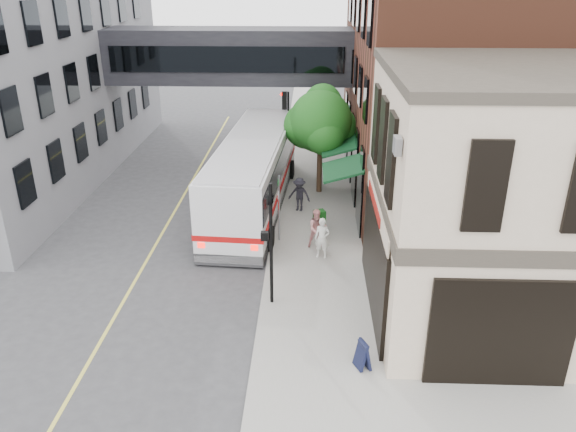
# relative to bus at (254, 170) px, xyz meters

# --- Properties ---
(ground) EXTENTS (120.00, 120.00, 0.00)m
(ground) POSITION_rel_bus_xyz_m (1.08, -11.04, -1.95)
(ground) COLOR #38383A
(ground) RESTS_ON ground
(sidewalk_main) EXTENTS (4.00, 60.00, 0.15)m
(sidewalk_main) POSITION_rel_bus_xyz_m (3.08, 2.96, -1.88)
(sidewalk_main) COLOR gray
(sidewalk_main) RESTS_ON ground
(corner_building) EXTENTS (10.19, 8.12, 8.45)m
(corner_building) POSITION_rel_bus_xyz_m (10.06, -9.04, 2.26)
(corner_building) COLOR beige
(corner_building) RESTS_ON ground
(brick_building) EXTENTS (13.76, 18.00, 14.00)m
(brick_building) POSITION_rel_bus_xyz_m (11.06, 3.95, 5.03)
(brick_building) COLOR #55291A
(brick_building) RESTS_ON ground
(skyway_bridge) EXTENTS (14.00, 3.18, 3.00)m
(skyway_bridge) POSITION_rel_bus_xyz_m (-1.92, 6.96, 4.55)
(skyway_bridge) COLOR black
(skyway_bridge) RESTS_ON ground
(traffic_signal_near) EXTENTS (0.44, 0.22, 4.60)m
(traffic_signal_near) POSITION_rel_bus_xyz_m (1.45, -9.04, 1.03)
(traffic_signal_near) COLOR black
(traffic_signal_near) RESTS_ON sidewalk_main
(traffic_signal_far) EXTENTS (0.53, 0.28, 4.50)m
(traffic_signal_far) POSITION_rel_bus_xyz_m (1.34, 5.96, 1.38)
(traffic_signal_far) COLOR black
(traffic_signal_far) RESTS_ON sidewalk_main
(street_sign_pole) EXTENTS (0.08, 0.75, 3.00)m
(street_sign_pole) POSITION_rel_bus_xyz_m (1.48, -4.04, -0.02)
(street_sign_pole) COLOR gray
(street_sign_pole) RESTS_ON sidewalk_main
(street_tree) EXTENTS (3.80, 3.20, 5.60)m
(street_tree) POSITION_rel_bus_xyz_m (3.28, 2.17, 1.96)
(street_tree) COLOR #382619
(street_tree) RESTS_ON sidewalk_main
(lane_marking) EXTENTS (0.12, 40.00, 0.01)m
(lane_marking) POSITION_rel_bus_xyz_m (-3.92, -1.04, -1.95)
(lane_marking) COLOR #D8CC4C
(lane_marking) RESTS_ON ground
(bus) EXTENTS (3.81, 13.11, 3.49)m
(bus) POSITION_rel_bus_xyz_m (0.00, 0.00, 0.00)
(bus) COLOR white
(bus) RESTS_ON ground
(pedestrian_a) EXTENTS (0.70, 0.54, 1.71)m
(pedestrian_a) POSITION_rel_bus_xyz_m (3.32, -5.56, -0.95)
(pedestrian_a) COLOR silver
(pedestrian_a) RESTS_ON sidewalk_main
(pedestrian_b) EXTENTS (0.95, 0.82, 1.71)m
(pedestrian_b) POSITION_rel_bus_xyz_m (3.13, -4.62, -0.95)
(pedestrian_b) COLOR #D08786
(pedestrian_b) RESTS_ON sidewalk_main
(pedestrian_c) EXTENTS (1.23, 0.92, 1.69)m
(pedestrian_c) POSITION_rel_bus_xyz_m (2.28, -0.69, -0.96)
(pedestrian_c) COLOR black
(pedestrian_c) RESTS_ON sidewalk_main
(newspaper_box) EXTENTS (0.59, 0.56, 0.95)m
(newspaper_box) POSITION_rel_bus_xyz_m (3.24, -2.92, -1.33)
(newspaper_box) COLOR #124F15
(newspaper_box) RESTS_ON sidewalk_main
(sandwich_board) EXTENTS (0.50, 0.59, 0.90)m
(sandwich_board) POSITION_rel_bus_xyz_m (4.41, -12.54, -1.35)
(sandwich_board) COLOR black
(sandwich_board) RESTS_ON sidewalk_main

